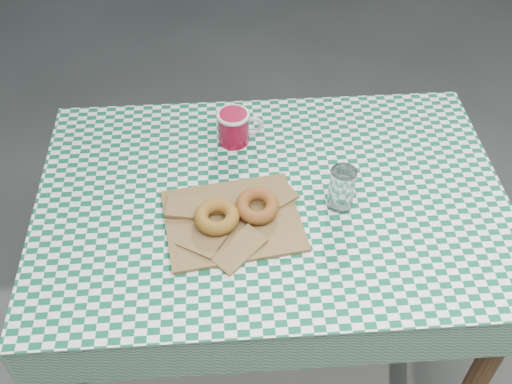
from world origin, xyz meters
TOP-DOWN VIEW (x-y plane):
  - ground at (0.00, 0.00)m, footprint 60.00×60.00m
  - table at (0.00, -0.18)m, footprint 1.22×0.83m
  - tablecloth at (0.00, -0.18)m, footprint 1.24×0.85m
  - paper_bag at (-0.10, -0.26)m, footprint 0.37×0.32m
  - bagel_front at (-0.14, -0.27)m, footprint 0.13×0.13m
  - bagel_back at (-0.04, -0.24)m, footprint 0.12×0.12m
  - coffee_mug at (-0.09, 0.05)m, footprint 0.19×0.19m
  - drinking_glass at (0.17, -0.21)m, footprint 0.07×0.07m

SIDE VIEW (x-z plane):
  - ground at x=0.00m, z-range 0.00..0.00m
  - table at x=0.00m, z-range 0.00..0.75m
  - tablecloth at x=0.00m, z-range 0.75..0.76m
  - paper_bag at x=-0.10m, z-range 0.76..0.77m
  - bagel_back at x=-0.04m, z-range 0.77..0.81m
  - bagel_front at x=-0.14m, z-range 0.77..0.81m
  - coffee_mug at x=-0.09m, z-range 0.76..0.85m
  - drinking_glass at x=0.17m, z-range 0.76..0.87m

